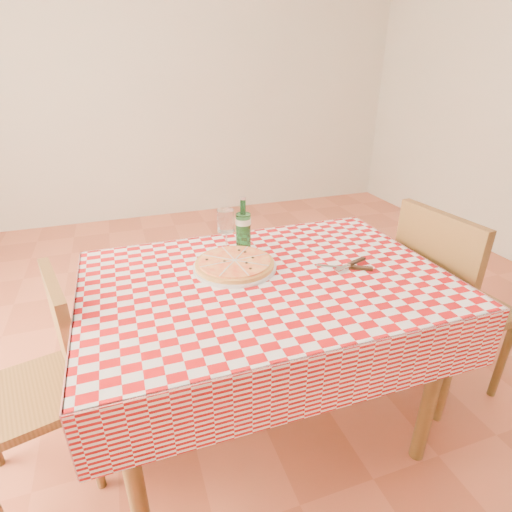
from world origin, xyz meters
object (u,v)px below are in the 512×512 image
(chair_near, at_px, (443,295))
(chair_far, at_px, (44,374))
(pizza_plate, at_px, (235,263))
(dining_table, at_px, (266,300))
(water_bottle, at_px, (243,224))
(wine_glass, at_px, (226,230))

(chair_near, xyz_separation_m, chair_far, (-1.63, 0.11, -0.06))
(chair_far, bearing_deg, pizza_plate, 168.19)
(dining_table, height_order, pizza_plate, pizza_plate)
(chair_near, xyz_separation_m, pizza_plate, (-0.92, 0.13, 0.25))
(pizza_plate, xyz_separation_m, water_bottle, (0.08, 0.15, 0.09))
(dining_table, distance_m, pizza_plate, 0.18)
(dining_table, xyz_separation_m, chair_near, (0.83, -0.03, -0.13))
(dining_table, relative_size, chair_near, 1.29)
(pizza_plate, relative_size, water_bottle, 1.38)
(dining_table, relative_size, wine_glass, 6.81)
(chair_far, distance_m, pizza_plate, 0.78)
(wine_glass, bearing_deg, chair_far, -165.10)
(chair_near, relative_size, wine_glass, 5.28)
(dining_table, height_order, wine_glass, wine_glass)
(chair_far, bearing_deg, wine_glass, -179.07)
(pizza_plate, bearing_deg, chair_near, -8.20)
(chair_far, height_order, water_bottle, water_bottle)
(dining_table, distance_m, chair_far, 0.83)
(chair_near, xyz_separation_m, wine_glass, (-0.91, 0.30, 0.31))
(water_bottle, bearing_deg, chair_far, -167.53)
(chair_far, bearing_deg, dining_table, 160.43)
(water_bottle, bearing_deg, wine_glass, 165.27)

